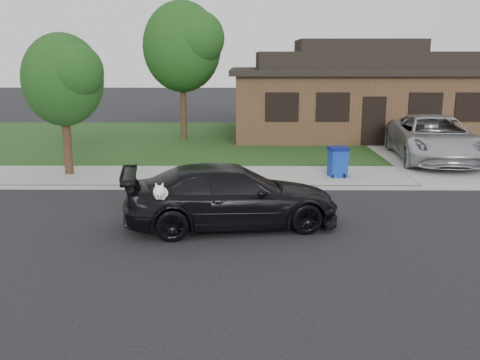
{
  "coord_description": "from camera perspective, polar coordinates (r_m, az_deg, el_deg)",
  "views": [
    {
      "loc": [
        -1.63,
        -12.27,
        3.92
      ],
      "look_at": [
        -1.73,
        -0.0,
        1.1
      ],
      "focal_mm": 40.0,
      "sensor_mm": 36.0,
      "label": 1
    }
  ],
  "objects": [
    {
      "name": "ground",
      "position": [
        12.99,
        7.67,
        -4.75
      ],
      "size": [
        120.0,
        120.0,
        0.0
      ],
      "primitive_type": "plane",
      "color": "black",
      "rests_on": "ground"
    },
    {
      "name": "tree_2",
      "position": [
        18.32,
        -18.13,
        10.27
      ],
      "size": [
        2.73,
        2.6,
        4.59
      ],
      "color": "#332114",
      "rests_on": "ground"
    },
    {
      "name": "sedan",
      "position": [
        12.58,
        -0.94,
        -1.73
      ],
      "size": [
        5.33,
        2.88,
        1.47
      ],
      "rotation": [
        0.0,
        0.0,
        1.74
      ],
      "color": "black",
      "rests_on": "ground"
    },
    {
      "name": "sidewalk",
      "position": [
        17.77,
        5.71,
        0.33
      ],
      "size": [
        60.0,
        3.0,
        0.12
      ],
      "primitive_type": "cube",
      "color": "gray",
      "rests_on": "ground"
    },
    {
      "name": "driveway",
      "position": [
        23.86,
        19.14,
        2.93
      ],
      "size": [
        4.5,
        13.0,
        0.14
      ],
      "primitive_type": "cube",
      "color": "gray",
      "rests_on": "ground"
    },
    {
      "name": "tree_0",
      "position": [
        25.3,
        -5.85,
        14.14
      ],
      "size": [
        3.78,
        3.6,
        6.34
      ],
      "color": "#332114",
      "rests_on": "ground"
    },
    {
      "name": "lawn",
      "position": [
        25.62,
        4.12,
        4.25
      ],
      "size": [
        60.0,
        13.0,
        0.13
      ],
      "primitive_type": "cube",
      "color": "#193814",
      "rests_on": "ground"
    },
    {
      "name": "minivan",
      "position": [
        21.36,
        19.97,
        4.23
      ],
      "size": [
        3.32,
        6.23,
        1.67
      ],
      "primitive_type": "imported",
      "rotation": [
        0.0,
        0.0,
        -0.09
      ],
      "color": "#ACAFB4",
      "rests_on": "driveway"
    },
    {
      "name": "house",
      "position": [
        27.9,
        12.26,
        8.98
      ],
      "size": [
        12.6,
        8.6,
        4.65
      ],
      "color": "#422B1C",
      "rests_on": "ground"
    },
    {
      "name": "recycling_bin",
      "position": [
        17.71,
        10.38,
        1.95
      ],
      "size": [
        0.68,
        0.68,
        0.97
      ],
      "rotation": [
        0.0,
        0.0,
        0.19
      ],
      "color": "#0D2F98",
      "rests_on": "sidewalk"
    },
    {
      "name": "curb",
      "position": [
        16.32,
        6.18,
        -0.82
      ],
      "size": [
        60.0,
        0.12,
        0.12
      ],
      "primitive_type": "cube",
      "color": "gray",
      "rests_on": "ground"
    }
  ]
}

